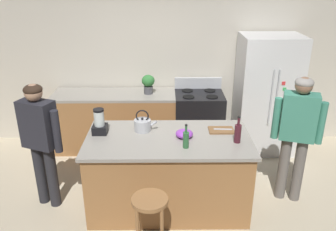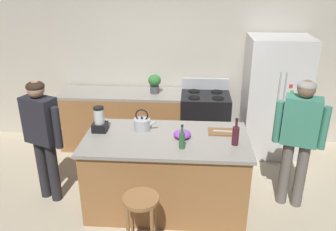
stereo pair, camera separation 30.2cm
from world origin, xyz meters
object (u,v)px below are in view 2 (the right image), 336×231
at_px(refrigerator, 274,98).
at_px(person_by_island_left, 42,131).
at_px(bottle_wine, 236,135).
at_px(bottle_olive_oil, 182,140).
at_px(kitchen_island, 166,172).
at_px(person_by_sink_right, 299,133).
at_px(blender_appliance, 99,121).
at_px(tea_kettle, 142,124).
at_px(cutting_board, 221,132).
at_px(mixing_bowl, 182,134).
at_px(chef_knife, 223,131).
at_px(bar_stool, 141,211).
at_px(potted_plant, 155,83).
at_px(stove_range, 204,122).

relative_size(refrigerator, person_by_island_left, 1.18).
distance_m(bottle_wine, bottle_olive_oil, 0.60).
bearing_deg(kitchen_island, refrigerator, 44.10).
distance_m(refrigerator, person_by_sink_right, 1.37).
distance_m(person_by_sink_right, blender_appliance, 2.35).
xyz_separation_m(kitchen_island, bottle_wine, (0.77, -0.12, 0.58)).
bearing_deg(tea_kettle, person_by_island_left, -173.41).
relative_size(blender_appliance, bottle_olive_oil, 1.11).
xyz_separation_m(refrigerator, tea_kettle, (-1.85, -1.31, 0.09)).
height_order(bottle_olive_oil, cutting_board, bottle_olive_oil).
height_order(person_by_sink_right, cutting_board, person_by_sink_right).
bearing_deg(mixing_bowl, bottle_wine, -12.43).
xyz_separation_m(blender_appliance, mixing_bowl, (0.99, -0.12, -0.08)).
relative_size(tea_kettle, chef_knife, 1.25).
xyz_separation_m(person_by_island_left, blender_appliance, (0.69, 0.07, 0.12)).
height_order(bar_stool, blender_appliance, blender_appliance).
distance_m(bar_stool, potted_plant, 2.45).
xyz_separation_m(tea_kettle, chef_knife, (0.96, -0.02, -0.06)).
bearing_deg(stove_range, kitchen_island, -108.27).
xyz_separation_m(kitchen_island, cutting_board, (0.64, 0.17, 0.48)).
relative_size(blender_appliance, bottle_wine, 0.97).
distance_m(mixing_bowl, chef_knife, 0.50).
bearing_deg(bottle_olive_oil, person_by_sink_right, 15.79).
relative_size(person_by_island_left, tea_kettle, 5.72).
bearing_deg(person_by_sink_right, bar_stool, -150.92).
bearing_deg(kitchen_island, cutting_board, 14.95).
relative_size(refrigerator, cutting_board, 6.17).
relative_size(person_by_sink_right, blender_appliance, 5.29).
bearing_deg(person_by_sink_right, chef_knife, 177.72).
relative_size(kitchen_island, person_by_island_left, 1.21).
distance_m(stove_range, mixing_bowl, 1.63).
bearing_deg(person_by_sink_right, kitchen_island, -174.96).
relative_size(person_by_island_left, bottle_olive_oil, 5.70).
height_order(bar_stool, bottle_wine, bottle_wine).
height_order(potted_plant, mixing_bowl, potted_plant).
distance_m(refrigerator, person_by_island_left, 3.37).
bearing_deg(person_by_sink_right, mixing_bowl, -174.51).
bearing_deg(chef_knife, bottle_olive_oil, -135.36).
bearing_deg(person_by_sink_right, cutting_board, 177.77).
distance_m(bottle_olive_oil, mixing_bowl, 0.26).
bearing_deg(person_by_island_left, refrigerator, 25.40).
height_order(kitchen_island, tea_kettle, tea_kettle).
bearing_deg(stove_range, bottle_wine, -80.72).
height_order(person_by_island_left, mixing_bowl, person_by_island_left).
relative_size(person_by_island_left, cutting_board, 5.25).
relative_size(bottle_wine, cutting_board, 1.05).
xyz_separation_m(bottle_olive_oil, chef_knife, (0.47, 0.42, -0.08)).
distance_m(person_by_sink_right, bottle_olive_oil, 1.40).
relative_size(bar_stool, mixing_bowl, 3.46).
height_order(stove_range, bar_stool, stove_range).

